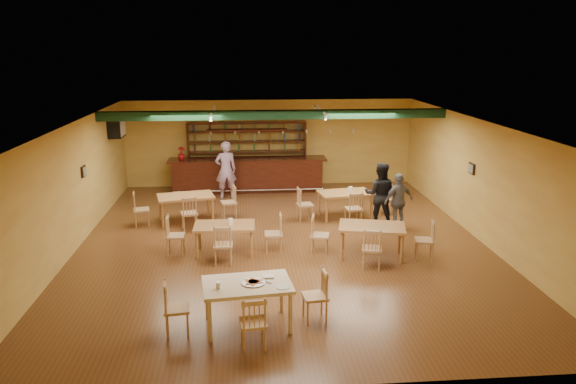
{
  "coord_description": "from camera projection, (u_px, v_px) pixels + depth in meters",
  "views": [
    {
      "loc": [
        -0.92,
        -12.73,
        4.73
      ],
      "look_at": [
        0.2,
        0.6,
        1.15
      ],
      "focal_mm": 33.7,
      "sensor_mm": 36.0,
      "label": 1
    }
  ],
  "objects": [
    {
      "name": "ac_unit",
      "position": [
        117.0,
        128.0,
        16.6
      ],
      "size": [
        0.34,
        0.7,
        0.48
      ],
      "primitive_type": "cube",
      "color": "silver",
      "rests_on": "wall_left"
    },
    {
      "name": "patron_bar",
      "position": [
        226.0,
        170.0,
        17.35
      ],
      "size": [
        0.75,
        0.57,
        1.87
      ],
      "primitive_type": "imported",
      "rotation": [
        0.0,
        0.0,
        3.33
      ],
      "color": "#934FAD",
      "rests_on": "ground"
    },
    {
      "name": "picture_right",
      "position": [
        472.0,
        169.0,
        14.0
      ],
      "size": [
        0.04,
        0.34,
        0.28
      ],
      "primitive_type": "cube",
      "color": "black",
      "rests_on": "wall_right"
    },
    {
      "name": "back_bar_hutch",
      "position": [
        247.0,
        155.0,
        18.76
      ],
      "size": [
        4.09,
        0.4,
        2.28
      ],
      "primitive_type": "cube",
      "color": "#33120A",
      "rests_on": "ground"
    },
    {
      "name": "patron_right_b",
      "position": [
        399.0,
        201.0,
        14.5
      ],
      "size": [
        0.95,
        0.64,
        1.51
      ],
      "primitive_type": "imported",
      "rotation": [
        0.0,
        0.0,
        3.47
      ],
      "color": "slate",
      "rests_on": "ground"
    },
    {
      "name": "bar_counter",
      "position": [
        248.0,
        175.0,
        18.3
      ],
      "size": [
        5.28,
        0.85,
        1.13
      ],
      "primitive_type": "cube",
      "color": "#33120A",
      "rests_on": "ground"
    },
    {
      "name": "patron_right_a",
      "position": [
        380.0,
        194.0,
        14.67
      ],
      "size": [
        1.01,
        0.89,
        1.76
      ],
      "primitive_type": "imported",
      "rotation": [
        0.0,
        0.0,
        2.84
      ],
      "color": "black",
      "rests_on": "ground"
    },
    {
      "name": "pizza_tray",
      "position": [
        253.0,
        283.0,
        9.29
      ],
      "size": [
        0.4,
        0.4,
        0.01
      ],
      "primitive_type": "cylinder",
      "rotation": [
        0.0,
        0.0,
        0.0
      ],
      "color": "silver",
      "rests_on": "near_table"
    },
    {
      "name": "dining_table_a",
      "position": [
        186.0,
        209.0,
        15.1
      ],
      "size": [
        1.68,
        1.22,
        0.76
      ],
      "primitive_type": "cube",
      "rotation": [
        0.0,
        0.0,
        0.22
      ],
      "color": "#A26639",
      "rests_on": "ground"
    },
    {
      "name": "parmesan_shaker",
      "position": [
        218.0,
        285.0,
        9.08
      ],
      "size": [
        0.08,
        0.08,
        0.11
      ],
      "primitive_type": "cylinder",
      "rotation": [
        0.0,
        0.0,
        0.11
      ],
      "color": "#EAE5C6",
      "rests_on": "near_table"
    },
    {
      "name": "side_plate",
      "position": [
        282.0,
        287.0,
        9.12
      ],
      "size": [
        0.24,
        0.24,
        0.01
      ],
      "primitive_type": "cylinder",
      "rotation": [
        0.0,
        0.0,
        0.11
      ],
      "color": "white",
      "rests_on": "near_table"
    },
    {
      "name": "track_rail_left",
      "position": [
        213.0,
        110.0,
        15.92
      ],
      "size": [
        0.05,
        2.5,
        0.05
      ],
      "primitive_type": "cube",
      "color": "silver",
      "rests_on": "ceiling"
    },
    {
      "name": "ceiling_beam",
      "position": [
        275.0,
        115.0,
        15.51
      ],
      "size": [
        10.0,
        0.3,
        0.25
      ],
      "primitive_type": "cube",
      "color": "#11331B",
      "rests_on": "ceiling"
    },
    {
      "name": "napkin_stack",
      "position": [
        268.0,
        277.0,
        9.52
      ],
      "size": [
        0.2,
        0.15,
        0.03
      ],
      "primitive_type": "cube",
      "rotation": [
        0.0,
        0.0,
        -0.02
      ],
      "color": "white",
      "rests_on": "near_table"
    },
    {
      "name": "dining_table_c",
      "position": [
        225.0,
        239.0,
        12.78
      ],
      "size": [
        1.43,
        0.88,
        0.71
      ],
      "primitive_type": "cube",
      "rotation": [
        0.0,
        0.0,
        -0.02
      ],
      "color": "#A26639",
      "rests_on": "ground"
    },
    {
      "name": "picture_left",
      "position": [
        84.0,
        171.0,
        13.68
      ],
      "size": [
        0.04,
        0.34,
        0.28
      ],
      "primitive_type": "cube",
      "color": "black",
      "rests_on": "wall_left"
    },
    {
      "name": "track_rail_right",
      "position": [
        320.0,
        109.0,
        16.18
      ],
      "size": [
        0.05,
        2.5,
        0.05
      ],
      "primitive_type": "cube",
      "color": "silver",
      "rests_on": "ceiling"
    },
    {
      "name": "dining_table_d",
      "position": [
        371.0,
        241.0,
        12.58
      ],
      "size": [
        1.67,
        1.22,
        0.75
      ],
      "primitive_type": "cube",
      "rotation": [
        0.0,
        0.0,
        -0.22
      ],
      "color": "#A26639",
      "rests_on": "ground"
    },
    {
      "name": "pizza_server",
      "position": [
        263.0,
        280.0,
        9.36
      ],
      "size": [
        0.3,
        0.27,
        0.0
      ],
      "primitive_type": "cube",
      "rotation": [
        0.0,
        0.0,
        -0.7
      ],
      "color": "silver",
      "rests_on": "pizza_tray"
    },
    {
      "name": "poinsettia",
      "position": [
        181.0,
        153.0,
        17.92
      ],
      "size": [
        0.3,
        0.3,
        0.42
      ],
      "primitive_type": "imported",
      "rotation": [
        0.0,
        0.0,
        0.35
      ],
      "color": "#A90F17",
      "rests_on": "bar_counter"
    },
    {
      "name": "dining_table_b",
      "position": [
        345.0,
        205.0,
        15.51
      ],
      "size": [
        1.61,
        1.11,
        0.74
      ],
      "primitive_type": "cube",
      "rotation": [
        0.0,
        0.0,
        0.16
      ],
      "color": "#A26639",
      "rests_on": "ground"
    },
    {
      "name": "floor",
      "position": [
        282.0,
        243.0,
        13.55
      ],
      "size": [
        12.0,
        12.0,
        0.0
      ],
      "primitive_type": "plane",
      "color": "brown",
      "rests_on": "ground"
    },
    {
      "name": "near_table",
      "position": [
        248.0,
        305.0,
        9.39
      ],
      "size": [
        1.62,
        1.14,
        0.81
      ],
      "primitive_type": "cube",
      "rotation": [
        0.0,
        0.0,
        0.11
      ],
      "color": "beige",
      "rests_on": "ground"
    }
  ]
}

